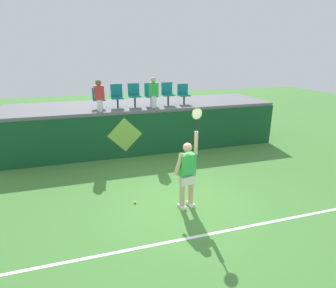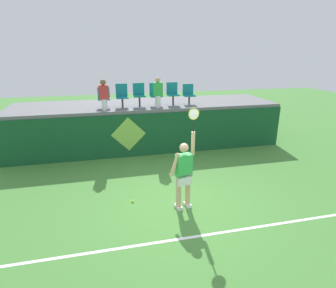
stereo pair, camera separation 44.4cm
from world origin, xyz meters
name	(u,v)px [view 1 (the left image)]	position (x,y,z in m)	size (l,w,h in m)	color
ground_plane	(182,204)	(0.00, 0.00, 0.00)	(40.00, 40.00, 0.00)	#478438
court_back_wall	(148,134)	(0.00, 3.79, 0.81)	(10.61, 0.20, 1.61)	#144C28
spectator_platform	(140,105)	(0.00, 5.15, 1.67)	(10.61, 2.81, 0.12)	slate
court_baseline_stripe	(203,235)	(0.00, -1.37, 0.00)	(9.55, 0.08, 0.01)	white
tennis_player	(187,172)	(0.07, -0.17, 0.97)	(0.74, 0.33, 2.54)	white
tennis_ball	(135,202)	(-1.15, 0.37, 0.03)	(0.07, 0.07, 0.07)	#D1E533
water_bottle	(100,108)	(-1.67, 3.93, 1.85)	(0.07, 0.07, 0.24)	white
stadium_chair_0	(99,97)	(-1.66, 4.58, 2.14)	(0.44, 0.42, 0.75)	#38383D
stadium_chair_1	(117,95)	(-0.99, 4.58, 2.20)	(0.44, 0.42, 0.87)	#38383D
stadium_chair_2	(134,94)	(-0.33, 4.58, 2.22)	(0.44, 0.42, 0.87)	#38383D
stadium_chair_3	(151,94)	(0.31, 4.58, 2.20)	(0.44, 0.42, 0.87)	#38383D
stadium_chair_4	(168,93)	(0.99, 4.58, 2.21)	(0.44, 0.42, 0.87)	#38383D
stadium_chair_5	(183,93)	(1.66, 4.58, 2.16)	(0.44, 0.42, 0.79)	#38383D
spectator_0	(99,95)	(-1.66, 4.11, 2.31)	(0.34, 0.21, 1.10)	white
spectator_1	(154,92)	(0.31, 4.13, 2.32)	(0.34, 0.20, 1.13)	white
wall_signage_mount	(126,158)	(-0.89, 3.69, 0.00)	(1.27, 0.01, 1.52)	#144C28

